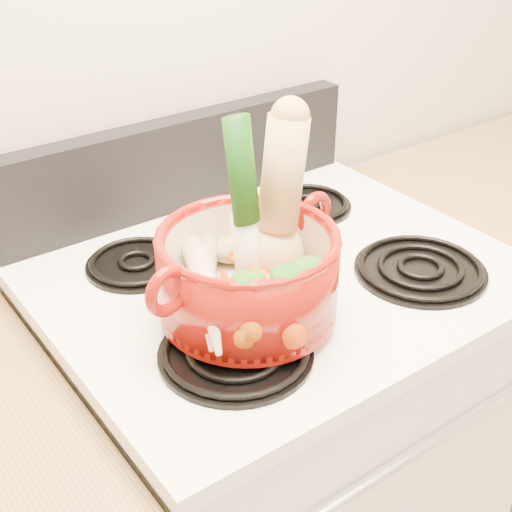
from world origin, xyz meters
TOP-DOWN VIEW (x-y plane):
  - wall_back at (0.00, 1.75)m, footprint 3.50×0.02m
  - stove_body at (0.00, 1.40)m, footprint 0.76×0.65m
  - cooktop at (0.00, 1.40)m, footprint 0.78×0.67m
  - control_backsplash at (0.00, 1.70)m, footprint 0.76×0.05m
  - oven_handle at (0.00, 1.06)m, footprint 0.60×0.02m
  - burner_front_left at (-0.19, 1.24)m, footprint 0.22×0.22m
  - burner_front_right at (0.19, 1.24)m, footprint 0.22×0.22m
  - burner_back_left at (-0.19, 1.54)m, footprint 0.17×0.17m
  - burner_back_right at (0.19, 1.54)m, footprint 0.17×0.17m
  - dutch_oven at (-0.13, 1.30)m, footprint 0.31×0.31m
  - pot_handle_left at (-0.27, 1.27)m, footprint 0.08×0.03m
  - pot_handle_right at (0.02, 1.33)m, footprint 0.08×0.03m
  - squash at (-0.07, 1.32)m, footprint 0.16×0.13m
  - leek at (-0.12, 1.31)m, footprint 0.05×0.09m
  - ginger at (-0.08, 1.40)m, footprint 0.09×0.07m
  - parsnip_0 at (-0.18, 1.33)m, footprint 0.15×0.20m
  - parsnip_1 at (-0.21, 1.29)m, footprint 0.13×0.19m
  - parsnip_2 at (-0.18, 1.34)m, footprint 0.09×0.20m
  - parsnip_3 at (-0.21, 1.27)m, footprint 0.13×0.20m
  - carrot_0 at (-0.12, 1.24)m, footprint 0.09×0.18m
  - carrot_1 at (-0.18, 1.26)m, footprint 0.09×0.16m
  - carrot_2 at (-0.11, 1.27)m, footprint 0.04×0.18m
  - carrot_3 at (-0.15, 1.24)m, footprint 0.13×0.13m
  - carrot_4 at (-0.12, 1.26)m, footprint 0.06×0.17m

SIDE VIEW (x-z plane):
  - stove_body at x=0.00m, z-range 0.00..0.92m
  - oven_handle at x=0.00m, z-range 0.77..0.79m
  - cooktop at x=0.00m, z-range 0.92..0.95m
  - burner_front_left at x=-0.19m, z-range 0.95..0.97m
  - burner_front_right at x=0.19m, z-range 0.95..0.97m
  - burner_back_left at x=-0.19m, z-range 0.95..0.97m
  - burner_back_right at x=0.19m, z-range 0.95..0.97m
  - carrot_0 at x=-0.12m, z-range 0.99..1.04m
  - ginger at x=-0.08m, z-range 0.99..1.04m
  - parsnip_0 at x=-0.18m, z-range 0.99..1.05m
  - carrot_1 at x=-0.18m, z-range 1.00..1.04m
  - parsnip_1 at x=-0.21m, z-range 1.00..1.05m
  - carrot_2 at x=-0.11m, z-range 1.00..1.05m
  - carrot_3 at x=-0.15m, z-range 1.01..1.05m
  - parsnip_2 at x=-0.18m, z-range 1.00..1.06m
  - dutch_oven at x=-0.13m, z-range 0.97..1.10m
  - parsnip_3 at x=-0.21m, z-range 1.01..1.07m
  - carrot_4 at x=-0.12m, z-range 1.02..1.06m
  - control_backsplash at x=0.00m, z-range 0.95..1.13m
  - pot_handle_left at x=-0.27m, z-range 1.04..1.12m
  - pot_handle_right at x=0.02m, z-range 1.04..1.12m
  - squash at x=-0.07m, z-range 0.99..1.26m
  - leek at x=-0.12m, z-range 0.99..1.28m
  - wall_back at x=0.00m, z-range 0.00..2.60m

